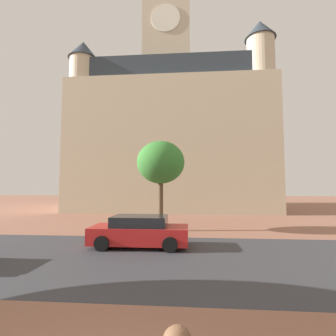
% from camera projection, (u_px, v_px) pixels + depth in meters
% --- Properties ---
extents(ground_plane, '(120.00, 120.00, 0.00)m').
position_uv_depth(ground_plane, '(158.00, 245.00, 11.63)').
color(ground_plane, '#93604C').
extents(street_asphalt_strip, '(120.00, 7.69, 0.00)m').
position_uv_depth(street_asphalt_strip, '(152.00, 258.00, 9.58)').
color(street_asphalt_strip, '#38383D').
rests_on(street_asphalt_strip, ground_plane).
extents(landmark_building, '(22.40, 15.83, 31.81)m').
position_uv_depth(landmark_building, '(172.00, 135.00, 32.44)').
color(landmark_building, beige).
rests_on(landmark_building, ground_plane).
extents(car_red, '(4.38, 2.04, 1.38)m').
position_uv_depth(car_red, '(140.00, 232.00, 11.37)').
color(car_red, red).
rests_on(car_red, ground_plane).
extents(tree_curb_far, '(2.98, 2.98, 5.57)m').
position_uv_depth(tree_curb_far, '(161.00, 163.00, 15.65)').
color(tree_curb_far, brown).
rests_on(tree_curb_far, ground_plane).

